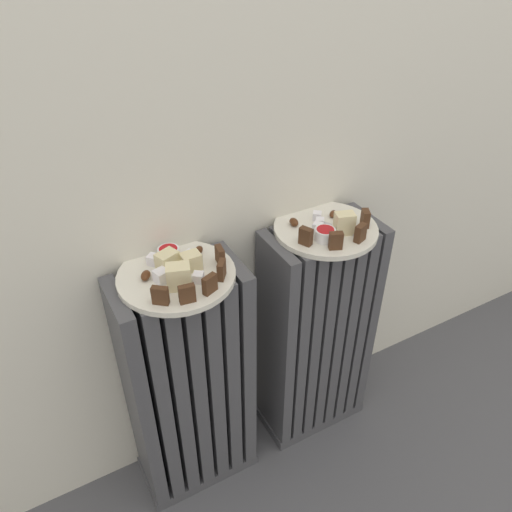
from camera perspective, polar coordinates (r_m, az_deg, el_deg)
name	(u,v)px	position (r m, az deg, el deg)	size (l,w,h in m)	color
radiator_left	(189,386)	(1.25, -7.58, -14.49)	(0.29, 0.16, 0.65)	#47474C
radiator_right	(315,335)	(1.37, 6.79, -8.88)	(0.29, 0.16, 0.65)	#47474C
plate_left	(177,276)	(1.02, -9.03, -2.22)	(0.24, 0.24, 0.01)	silver
plate_right	(326,229)	(1.16, 7.92, 3.08)	(0.24, 0.24, 0.01)	silver
dark_cake_slice_left_0	(160,296)	(0.93, -10.85, -4.44)	(0.03, 0.01, 0.04)	#472B19
dark_cake_slice_left_1	(187,294)	(0.93, -7.85, -4.30)	(0.03, 0.01, 0.04)	#472B19
dark_cake_slice_left_2	(210,284)	(0.95, -5.28, -3.21)	(0.03, 0.01, 0.04)	#472B19
dark_cake_slice_left_3	(221,270)	(0.98, -3.95, -1.58)	(0.03, 0.01, 0.04)	#472B19
dark_cake_slice_left_4	(220,255)	(1.02, -4.12, 0.06)	(0.03, 0.01, 0.04)	#472B19
marble_cake_slice_left_0	(179,276)	(0.96, -8.81, -2.32)	(0.05, 0.03, 0.05)	beige
marble_cake_slice_left_1	(167,261)	(1.01, -10.04, -0.60)	(0.04, 0.03, 0.04)	beige
marble_cake_slice_left_2	(191,261)	(1.01, -7.41, -0.61)	(0.04, 0.03, 0.04)	beige
turkish_delight_left_0	(198,278)	(0.98, -6.57, -2.45)	(0.02, 0.02, 0.02)	white
turkish_delight_left_1	(190,256)	(1.04, -7.54, 0.01)	(0.02, 0.02, 0.02)	white
turkish_delight_left_2	(161,276)	(0.99, -10.72, -2.26)	(0.03, 0.03, 0.03)	white
turkish_delight_left_3	(153,260)	(1.04, -11.62, -0.40)	(0.02, 0.02, 0.02)	white
medjool_date_left_0	(198,250)	(1.06, -6.59, 0.63)	(0.03, 0.02, 0.02)	#4C2814
medjool_date_left_1	(146,275)	(1.01, -12.44, -2.17)	(0.03, 0.02, 0.02)	#4C2814
jam_bowl_left	(169,253)	(1.05, -9.91, 0.37)	(0.05, 0.05, 0.02)	white
dark_cake_slice_right_0	(306,236)	(1.08, 5.68, 2.24)	(0.03, 0.02, 0.04)	#472B19
dark_cake_slice_right_1	(336,241)	(1.07, 9.08, 1.73)	(0.03, 0.02, 0.04)	#472B19
dark_cake_slice_right_2	(360,233)	(1.11, 11.80, 2.58)	(0.03, 0.02, 0.04)	#472B19
dark_cake_slice_right_3	(365,218)	(1.16, 12.33, 4.20)	(0.03, 0.02, 0.04)	#472B19
marble_cake_slice_right_0	(344,223)	(1.13, 10.02, 3.68)	(0.04, 0.03, 0.05)	beige
turkish_delight_right_0	(318,227)	(1.13, 7.04, 3.26)	(0.02, 0.02, 0.02)	white
turkish_delight_right_1	(317,216)	(1.17, 6.96, 4.53)	(0.02, 0.02, 0.02)	white
turkish_delight_right_2	(320,222)	(1.15, 7.27, 3.83)	(0.02, 0.02, 0.02)	white
medjool_date_right_0	(333,214)	(1.19, 8.76, 4.76)	(0.03, 0.02, 0.01)	#4C2814
medjool_date_right_1	(294,222)	(1.15, 4.33, 3.88)	(0.03, 0.02, 0.02)	#4C2814
jam_bowl_right	(325,234)	(1.10, 7.85, 2.52)	(0.05, 0.05, 0.03)	white
fork	(336,228)	(1.15, 9.07, 3.13)	(0.05, 0.09, 0.00)	#B7B7BC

